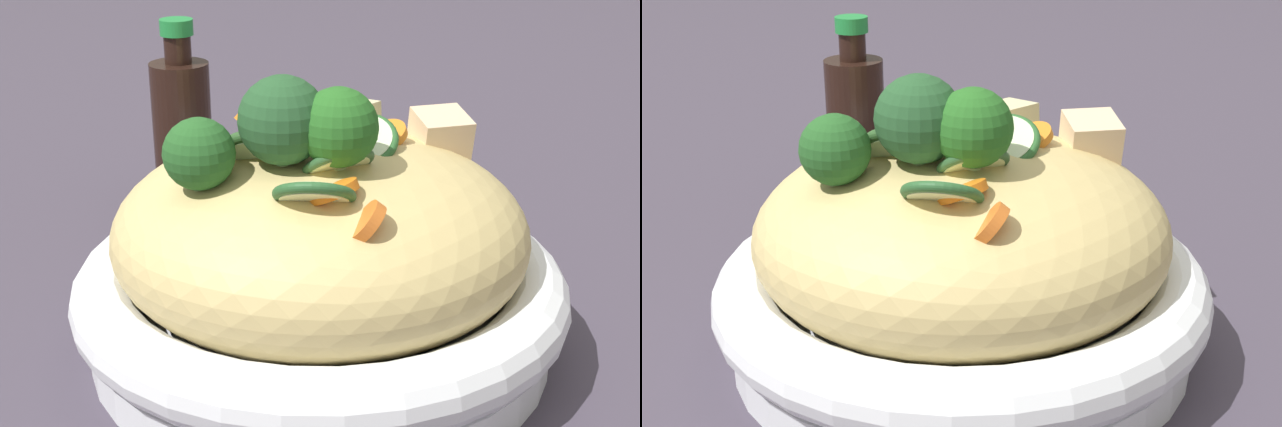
# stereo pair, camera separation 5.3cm
# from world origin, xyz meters

# --- Properties ---
(ground_plane) EXTENTS (3.00, 3.00, 0.00)m
(ground_plane) POSITION_xyz_m (0.00, 0.00, 0.00)
(ground_plane) COLOR #3D3644
(serving_bowl) EXTENTS (0.30, 0.30, 0.06)m
(serving_bowl) POSITION_xyz_m (0.00, 0.00, 0.03)
(serving_bowl) COLOR white
(serving_bowl) RESTS_ON ground_plane
(noodle_heap) EXTENTS (0.25, 0.25, 0.12)m
(noodle_heap) POSITION_xyz_m (-0.00, -0.00, 0.08)
(noodle_heap) COLOR tan
(noodle_heap) RESTS_ON serving_bowl
(broccoli_florets) EXTENTS (0.07, 0.13, 0.07)m
(broccoli_florets) POSITION_xyz_m (0.03, -0.03, 0.15)
(broccoli_florets) COLOR #9AB572
(broccoli_florets) RESTS_ON serving_bowl
(carrot_coins) EXTENTS (0.19, 0.14, 0.04)m
(carrot_coins) POSITION_xyz_m (0.00, -0.01, 0.12)
(carrot_coins) COLOR orange
(carrot_coins) RESTS_ON serving_bowl
(zucchini_slices) EXTENTS (0.11, 0.11, 0.04)m
(zucchini_slices) POSITION_xyz_m (0.03, -0.01, 0.13)
(zucchini_slices) COLOR beige
(zucchini_slices) RESTS_ON serving_bowl
(chicken_chunks) EXTENTS (0.11, 0.13, 0.05)m
(chicken_chunks) POSITION_xyz_m (-0.04, 0.04, 0.12)
(chicken_chunks) COLOR beige
(chicken_chunks) RESTS_ON serving_bowl
(soy_sauce_bottle) EXTENTS (0.05, 0.05, 0.16)m
(soy_sauce_bottle) POSITION_xyz_m (-0.25, -0.05, 0.07)
(soy_sauce_bottle) COLOR black
(soy_sauce_bottle) RESTS_ON ground_plane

